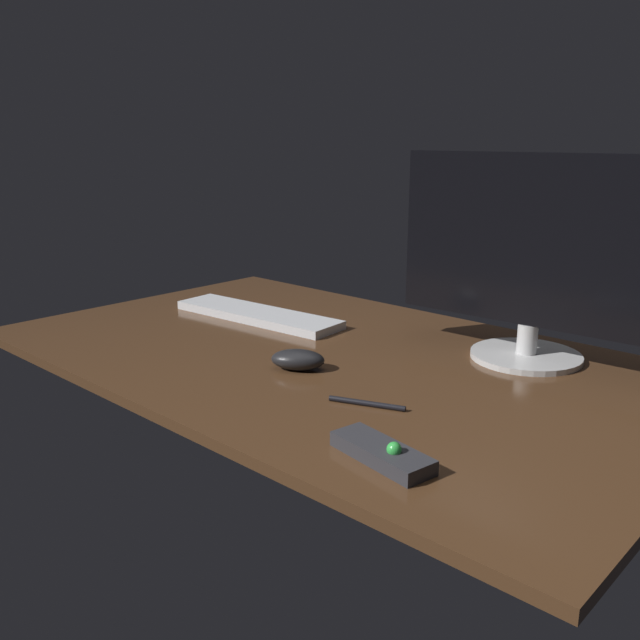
{
  "coord_description": "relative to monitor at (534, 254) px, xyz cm",
  "views": [
    {
      "loc": [
        89.22,
        -98.88,
        45.3
      ],
      "look_at": [
        -3.84,
        1.57,
        8.0
      ],
      "focal_mm": 38.21,
      "sensor_mm": 36.0,
      "label": 1
    }
  ],
  "objects": [
    {
      "name": "media_remote",
      "position": [
        6.03,
        -54.64,
        -20.01
      ],
      "size": [
        16.66,
        8.27,
        3.54
      ],
      "rotation": [
        0.0,
        0.0,
        -0.17
      ],
      "color": "#2D2D33",
      "rests_on": "desk"
    },
    {
      "name": "computer_mouse",
      "position": [
        -28.94,
        -35.73,
        -19.2
      ],
      "size": [
        11.87,
        10.55,
        3.9
      ],
      "primitive_type": "ellipsoid",
      "rotation": [
        0.0,
        0.0,
        0.57
      ],
      "color": "black",
      "rests_on": "desk"
    },
    {
      "name": "monitor",
      "position": [
        0.0,
        0.0,
        0.0
      ],
      "size": [
        56.12,
        21.85,
        40.21
      ],
      "rotation": [
        0.0,
        0.0,
        0.05
      ],
      "color": "silver",
      "rests_on": "desk"
    },
    {
      "name": "desk",
      "position": [
        -31.44,
        -24.22,
        -22.15
      ],
      "size": [
        140.0,
        84.0,
        2.0
      ],
      "primitive_type": "cube",
      "color": "#4C301C",
      "rests_on": "ground"
    },
    {
      "name": "pen",
      "position": [
        -7.76,
        -40.97,
        -20.69
      ],
      "size": [
        12.58,
        5.63,
        0.92
      ],
      "primitive_type": "cylinder",
      "rotation": [
        0.0,
        1.57,
        0.37
      ],
      "color": "black",
      "rests_on": "desk"
    },
    {
      "name": "keyboard",
      "position": [
        -62.45,
        -15.87,
        -20.15
      ],
      "size": [
        46.19,
        15.01,
        1.99
      ],
      "primitive_type": "cube",
      "rotation": [
        0.0,
        0.0,
        0.08
      ],
      "color": "silver",
      "rests_on": "desk"
    }
  ]
}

